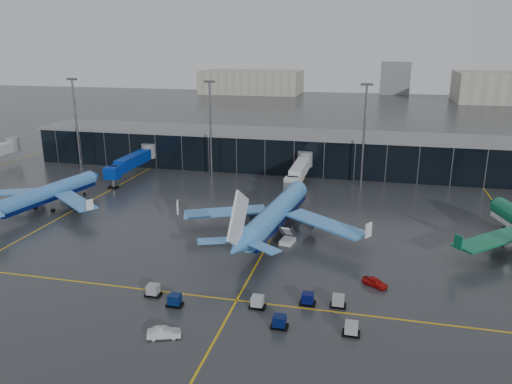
% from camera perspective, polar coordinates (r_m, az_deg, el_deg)
% --- Properties ---
extents(ground, '(600.00, 600.00, 0.00)m').
position_cam_1_polar(ground, '(87.49, -5.95, -6.85)').
color(ground, '#282B2D').
rests_on(ground, ground).
extents(terminal_pier, '(142.00, 17.00, 10.70)m').
position_cam_1_polar(terminal_pier, '(143.25, 2.11, 4.82)').
color(terminal_pier, black).
rests_on(terminal_pier, ground).
extents(jet_bridges, '(94.00, 27.50, 7.20)m').
position_cam_1_polar(jet_bridges, '(137.21, -14.02, 3.43)').
color(jet_bridges, '#595B60').
rests_on(jet_bridges, ground).
extents(flood_masts, '(203.00, 0.50, 25.50)m').
position_cam_1_polar(flood_masts, '(129.21, 3.29, 7.30)').
color(flood_masts, '#595B60').
rests_on(flood_masts, ground).
extents(distant_hangars, '(260.00, 71.00, 22.00)m').
position_cam_1_polar(distant_hangars, '(347.37, 17.39, 11.63)').
color(distant_hangars, '#B2AD99').
rests_on(distant_hangars, ground).
extents(taxi_lines, '(220.00, 120.00, 0.02)m').
position_cam_1_polar(taxi_lines, '(94.49, 1.93, -4.94)').
color(taxi_lines, gold).
rests_on(taxi_lines, ground).
extents(airliner_arkefly, '(37.92, 41.58, 11.27)m').
position_cam_1_polar(airliner_arkefly, '(116.83, -22.73, 0.90)').
color(airliner_arkefly, '#4185D6').
rests_on(airliner_arkefly, ground).
extents(airliner_klm_near, '(42.00, 46.58, 13.09)m').
position_cam_1_polar(airliner_klm_near, '(93.37, 2.34, -0.95)').
color(airliner_klm_near, '#438EDE').
rests_on(airliner_klm_near, ground).
extents(baggage_carts, '(30.35, 8.58, 1.70)m').
position_cam_1_polar(baggage_carts, '(68.90, 0.91, -12.92)').
color(baggage_carts, black).
rests_on(baggage_carts, ground).
extents(mobile_airstair, '(2.69, 3.52, 3.45)m').
position_cam_1_polar(mobile_airstair, '(90.61, 3.63, -5.41)').
color(mobile_airstair, silver).
rests_on(mobile_airstair, ground).
extents(service_van_red, '(4.15, 3.41, 1.33)m').
position_cam_1_polar(service_van_red, '(77.38, 13.43, -9.98)').
color(service_van_red, '#AD0E0D').
rests_on(service_van_red, ground).
extents(service_van_white, '(4.36, 2.74, 1.36)m').
position_cam_1_polar(service_van_white, '(64.53, -10.48, -15.54)').
color(service_van_white, silver).
rests_on(service_van_white, ground).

